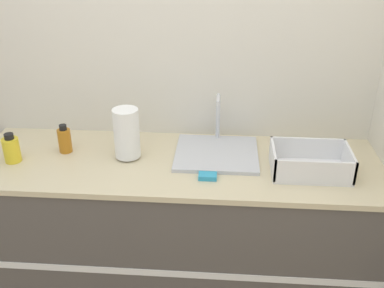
{
  "coord_description": "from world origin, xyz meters",
  "views": [
    {
      "loc": [
        0.24,
        -1.73,
        2.06
      ],
      "look_at": [
        0.08,
        0.3,
        1.03
      ],
      "focal_mm": 42.0,
      "sensor_mm": 36.0,
      "label": 1
    }
  ],
  "objects_px": {
    "paper_towel_roll": "(127,134)",
    "bottle_yellow": "(11,149)",
    "sink": "(217,151)",
    "bottle_amber": "(65,140)",
    "dish_rack": "(310,164)"
  },
  "relations": [
    {
      "from": "bottle_amber",
      "to": "dish_rack",
      "type": "bearing_deg",
      "value": -5.53
    },
    {
      "from": "dish_rack",
      "to": "paper_towel_roll",
      "type": "bearing_deg",
      "value": 174.83
    },
    {
      "from": "bottle_yellow",
      "to": "bottle_amber",
      "type": "xyz_separation_m",
      "value": [
        0.24,
        0.13,
        0.0
      ]
    },
    {
      "from": "sink",
      "to": "bottle_amber",
      "type": "xyz_separation_m",
      "value": [
        -0.83,
        -0.03,
        0.05
      ]
    },
    {
      "from": "sink",
      "to": "paper_towel_roll",
      "type": "xyz_separation_m",
      "value": [
        -0.47,
        -0.07,
        0.12
      ]
    },
    {
      "from": "sink",
      "to": "bottle_yellow",
      "type": "distance_m",
      "value": 1.08
    },
    {
      "from": "dish_rack",
      "to": "bottle_yellow",
      "type": "relative_size",
      "value": 2.45
    },
    {
      "from": "sink",
      "to": "dish_rack",
      "type": "height_order",
      "value": "sink"
    },
    {
      "from": "bottle_yellow",
      "to": "bottle_amber",
      "type": "distance_m",
      "value": 0.27
    },
    {
      "from": "paper_towel_roll",
      "to": "bottle_yellow",
      "type": "distance_m",
      "value": 0.61
    },
    {
      "from": "paper_towel_roll",
      "to": "bottle_amber",
      "type": "xyz_separation_m",
      "value": [
        -0.35,
        0.04,
        -0.07
      ]
    },
    {
      "from": "dish_rack",
      "to": "bottle_yellow",
      "type": "height_order",
      "value": "bottle_yellow"
    },
    {
      "from": "sink",
      "to": "bottle_amber",
      "type": "distance_m",
      "value": 0.83
    },
    {
      "from": "paper_towel_roll",
      "to": "sink",
      "type": "bearing_deg",
      "value": 8.15
    },
    {
      "from": "dish_rack",
      "to": "bottle_amber",
      "type": "distance_m",
      "value": 1.3
    }
  ]
}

